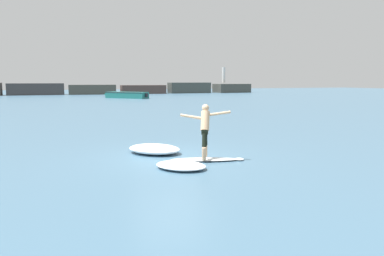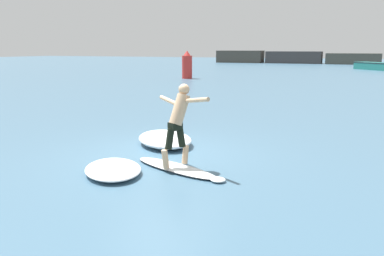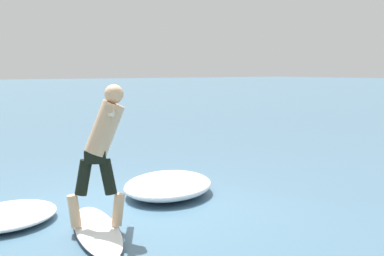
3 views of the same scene
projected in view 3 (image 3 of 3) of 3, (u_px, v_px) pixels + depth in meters
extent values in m
plane|color=#446982|center=(130.00, 208.00, 7.86)|extent=(200.00, 200.00, 0.00)
ellipsoid|color=white|center=(97.00, 230.00, 6.63)|extent=(2.31, 1.19, 0.09)
ellipsoid|color=#2D2D33|center=(97.00, 230.00, 6.63)|extent=(2.32, 1.21, 0.04)
cone|color=black|center=(88.00, 218.00, 7.52)|extent=(0.06, 0.06, 0.14)
cone|color=black|center=(79.00, 222.00, 7.32)|extent=(0.06, 0.06, 0.14)
cone|color=black|center=(100.00, 221.00, 7.41)|extent=(0.06, 0.06, 0.14)
cylinder|color=tan|center=(118.00, 210.00, 6.64)|extent=(0.20, 0.22, 0.41)
cylinder|color=black|center=(108.00, 177.00, 6.58)|extent=(0.24, 0.27, 0.45)
cylinder|color=tan|center=(74.00, 211.00, 6.57)|extent=(0.20, 0.22, 0.41)
cylinder|color=black|center=(83.00, 177.00, 6.54)|extent=(0.24, 0.27, 0.45)
cube|color=black|center=(95.00, 157.00, 6.53)|extent=(0.30, 0.32, 0.16)
cylinder|color=tan|center=(105.00, 129.00, 6.51)|extent=(0.48, 0.57, 0.71)
sphere|color=tan|center=(114.00, 94.00, 6.48)|extent=(0.24, 0.24, 0.24)
cylinder|color=tan|center=(112.00, 115.00, 6.98)|extent=(0.65, 0.43, 0.21)
cylinder|color=tan|center=(110.00, 111.00, 6.01)|extent=(0.66, 0.41, 0.20)
ellipsoid|color=white|center=(9.00, 215.00, 7.08)|extent=(1.91, 1.93, 0.20)
ellipsoid|color=white|center=(168.00, 185.00, 8.64)|extent=(2.35, 2.36, 0.32)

